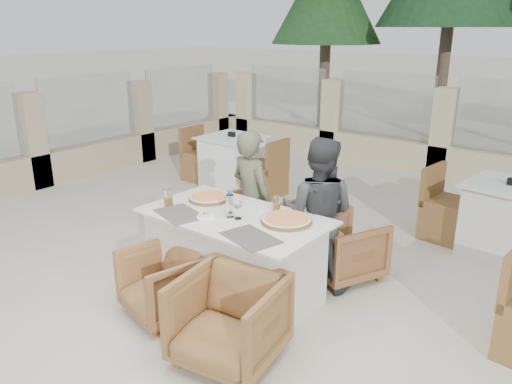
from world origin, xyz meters
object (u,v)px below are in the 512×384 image
Objects in this scene: armchair_near_left at (164,282)px; armchair_near_right at (229,320)px; armchair_far_right at (344,247)px; wine_glass_near at (238,208)px; pizza_right at (286,219)px; bg_table_a at (232,162)px; pizza_left at (209,198)px; diner_left at (251,198)px; olive_dish at (206,215)px; dining_table at (235,256)px; diner_right at (318,214)px; wine_glass_centre at (229,202)px; beer_glass_right at (277,204)px; beer_glass_left at (168,197)px; water_bottle at (230,204)px; armchair_far_left at (258,223)px; bg_table_b at (506,221)px.

armchair_near_left is 0.84m from armchair_near_right.
wine_glass_near is at bearing 87.50° from armchair_far_right.
bg_table_a is (-2.54, 2.24, -0.41)m from pizza_right.
pizza_left is 0.27× the size of diner_left.
armchair_far_right is (0.72, 1.13, -0.50)m from olive_dish.
dining_table is 1.14× the size of diner_right.
olive_dish is 0.08× the size of diner_left.
wine_glass_centre is 1.39× the size of beer_glass_right.
beer_glass_left reaches higher than armchair_near_right.
armchair_far_right is at bearing 43.32° from beer_glass_left.
pizza_right is at bearing 17.88° from dining_table.
pizza_left is at bearing 179.70° from pizza_right.
armchair_near_left is at bearing -115.32° from dining_table.
water_bottle is 1.50× the size of beer_glass_left.
wine_glass_centre is 1.12m from armchair_near_right.
bg_table_a is (-1.68, 1.51, 0.07)m from armchair_far_left.
diner_right is (0.01, 0.49, -0.10)m from pizza_right.
beer_glass_left is 1.72m from armchair_far_right.
pizza_right is 0.60× the size of armchair_far_left.
diner_right is at bearing 54.07° from beer_glass_right.
wine_glass_near is 1.67× the size of olive_dish.
pizza_left is 1.39m from armchair_near_right.
water_bottle is 0.37× the size of armchair_near_left.
water_bottle is at bearing 125.15° from diner_left.
armchair_far_left is at bearing 139.80° from pizza_right.
diner_right reaches higher than bg_table_b.
bg_table_b is at bearing 56.98° from wine_glass_near.
bg_table_b is at bearing 53.46° from wine_glass_centre.
wine_glass_centre reaches higher than pizza_right.
bg_table_b reaches higher than armchair_near_left.
armchair_near_right is 1.39m from diner_right.
armchair_far_right is at bearing 80.89° from pizza_right.
wine_glass_centre reaches higher than armchair_near_right.
pizza_left is 0.50m from diner_left.
wine_glass_near is 0.98m from armchair_near_right.
bg_table_a is at bearing 131.97° from wine_glass_near.
olive_dish is at bearing -49.65° from pizza_left.
diner_left is (-0.76, 0.48, -0.11)m from pizza_right.
beer_glass_left is (-0.69, -0.14, -0.01)m from wine_glass_near.
dining_table and bg_table_b have the same top height.
armchair_near_right is at bearing -49.82° from water_bottle.
bg_table_b is (1.66, 2.43, -0.50)m from water_bottle.
beer_glass_right is at bearing 36.12° from diner_right.
beer_glass_left is at bearing 89.37° from armchair_far_left.
dining_table is at bearing 51.93° from olive_dish.
diner_right is (0.89, 0.48, -0.09)m from pizza_left.
pizza_left reaches higher than olive_dish.
bg_table_b is at bearing 55.72° from water_bottle.
beer_glass_left is 1.19m from armchair_far_left.
pizza_left reaches higher than armchair_near_left.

